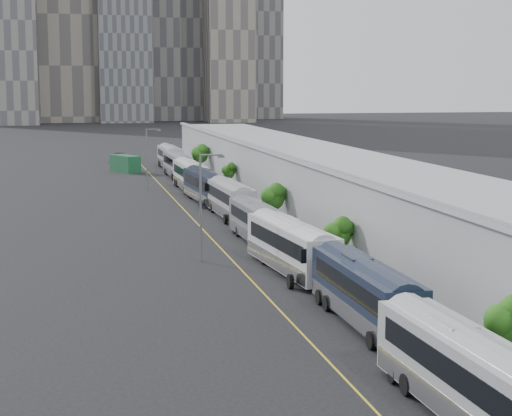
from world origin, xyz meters
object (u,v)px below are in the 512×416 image
object	(u,v)px
bus_0	(469,384)
bus_5	(205,189)
bus_8	(170,159)
bus_2	(291,251)
bus_6	(190,178)
street_lamp_near	(203,200)
suv	(119,158)
bus_3	(257,225)
street_lamp_far	(148,154)
bus_7	(177,167)
bus_1	(365,298)
bus_4	(229,202)
shipping_container	(125,164)

from	to	relation	value
bus_0	bus_5	xyz separation A→B (m)	(0.03, 70.40, -0.02)
bus_0	bus_8	bearing A→B (deg)	87.91
bus_2	bus_6	distance (m)	53.70
street_lamp_near	suv	xyz separation A→B (m)	(-1.24, 92.10, -4.15)
bus_3	street_lamp_far	bearing A→B (deg)	96.21
bus_7	suv	bearing A→B (deg)	103.51
bus_0	suv	size ratio (longest dim) A/B	2.12
bus_0	street_lamp_near	xyz separation A→B (m)	(-5.72, 35.31, 3.37)
bus_2	bus_1	bearing A→B (deg)	-92.40
street_lamp_far	suv	world-z (taller)	street_lamp_far
bus_6	suv	xyz separation A→B (m)	(-6.91, 44.09, -0.78)
bus_4	bus_7	size ratio (longest dim) A/B	1.01
bus_0	street_lamp_near	world-z (taller)	street_lamp_near
bus_3	bus_6	world-z (taller)	bus_6
bus_1	bus_4	distance (m)	43.17
bus_1	shipping_container	world-z (taller)	bus_1
street_lamp_far	bus_6	bearing A→B (deg)	-6.72
bus_3	bus_8	world-z (taller)	bus_8
suv	bus_7	bearing A→B (deg)	-73.32
bus_0	bus_6	distance (m)	83.33
bus_3	bus_5	distance (m)	27.54
bus_3	bus_7	distance (m)	57.07
bus_2	bus_5	size ratio (longest dim) A/B	1.02
bus_1	street_lamp_near	distance (m)	21.53
bus_8	suv	distance (m)	15.93
bus_0	bus_7	distance (m)	99.93
bus_4	bus_7	bearing A→B (deg)	88.53
bus_0	bus_3	size ratio (longest dim) A/B	1.10
bus_3	suv	world-z (taller)	bus_3
bus_6	suv	world-z (taller)	bus_6
bus_7	street_lamp_far	xyz separation A→B (m)	(-5.90, -15.94, 3.21)
bus_1	bus_5	size ratio (longest dim) A/B	0.97
bus_2	bus_4	bearing A→B (deg)	83.68
bus_3	bus_8	bearing A→B (deg)	87.58
bus_4	street_lamp_far	bearing A→B (deg)	101.75
street_lamp_far	shipping_container	distance (m)	25.77
bus_6	bus_8	world-z (taller)	bus_8
street_lamp_near	bus_3	bearing A→B (deg)	50.85
bus_3	bus_5	size ratio (longest dim) A/B	0.91
bus_5	suv	world-z (taller)	bus_5
bus_5	street_lamp_far	distance (m)	15.04
bus_0	suv	world-z (taller)	bus_0
bus_4	shipping_container	xyz separation A→B (m)	(-7.77, 51.21, -0.27)
bus_1	bus_4	xyz separation A→B (m)	(-0.05, 43.17, 0.02)
bus_6	street_lamp_far	world-z (taller)	street_lamp_far
bus_6	bus_7	world-z (taller)	bus_6
bus_5	bus_7	size ratio (longest dim) A/B	1.01
bus_8	bus_0	bearing A→B (deg)	-91.42
bus_4	suv	world-z (taller)	bus_4
bus_1	suv	distance (m)	112.60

